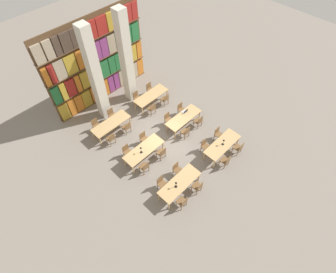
{
  "coord_description": "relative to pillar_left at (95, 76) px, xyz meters",
  "views": [
    {
      "loc": [
        -6.47,
        -6.63,
        12.25
      ],
      "look_at": [
        0.0,
        -0.28,
        0.65
      ],
      "focal_mm": 28.0,
      "sensor_mm": 36.0,
      "label": 1
    }
  ],
  "objects": [
    {
      "name": "ground_plane",
      "position": [
        1.09,
        -4.23,
        -3.0
      ],
      "size": [
        40.0,
        40.0,
        0.0
      ],
      "primitive_type": "plane",
      "color": "gray"
    },
    {
      "name": "bookshelf_bank",
      "position": [
        1.11,
        1.39,
        -0.38
      ],
      "size": [
        6.83,
        0.35,
        5.5
      ],
      "color": "brown",
      "rests_on": "ground_plane"
    },
    {
      "name": "pillar_left",
      "position": [
        0.0,
        0.0,
        0.0
      ],
      "size": [
        0.58,
        0.58,
        6.0
      ],
      "color": "beige",
      "rests_on": "ground_plane"
    },
    {
      "name": "pillar_center",
      "position": [
        2.18,
        0.0,
        0.0
      ],
      "size": [
        0.58,
        0.58,
        6.0
      ],
      "color": "beige",
      "rests_on": "ground_plane"
    },
    {
      "name": "reading_table_0",
      "position": [
        -0.61,
        -6.98,
        -2.34
      ],
      "size": [
        2.35,
        0.85,
        0.73
      ],
      "color": "tan",
      "rests_on": "ground_plane"
    },
    {
      "name": "chair_0",
      "position": [
        -1.15,
        -7.69,
        -2.52
      ],
      "size": [
        0.42,
        0.4,
        0.88
      ],
      "color": "brown",
      "rests_on": "ground_plane"
    },
    {
      "name": "chair_1",
      "position": [
        -1.15,
        -6.27,
        -2.52
      ],
      "size": [
        0.42,
        0.4,
        0.88
      ],
      "rotation": [
        0.0,
        0.0,
        3.14
      ],
      "color": "brown",
      "rests_on": "ground_plane"
    },
    {
      "name": "chair_2",
      "position": [
        -0.02,
        -7.69,
        -2.52
      ],
      "size": [
        0.42,
        0.4,
        0.88
      ],
      "color": "brown",
      "rests_on": "ground_plane"
    },
    {
      "name": "chair_3",
      "position": [
        -0.02,
        -6.27,
        -2.52
      ],
      "size": [
        0.42,
        0.4,
        0.88
      ],
      "rotation": [
        0.0,
        0.0,
        3.14
      ],
      "color": "brown",
      "rests_on": "ground_plane"
    },
    {
      "name": "desk_lamp_0",
      "position": [
        -0.89,
        -7.0,
        -1.98
      ],
      "size": [
        0.14,
        0.14,
        0.44
      ],
      "color": "black",
      "rests_on": "reading_table_0"
    },
    {
      "name": "reading_table_1",
      "position": [
        2.77,
        -7.05,
        -2.34
      ],
      "size": [
        2.35,
        0.85,
        0.73
      ],
      "color": "tan",
      "rests_on": "ground_plane"
    },
    {
      "name": "chair_4",
      "position": [
        2.18,
        -7.76,
        -2.52
      ],
      "size": [
        0.42,
        0.4,
        0.88
      ],
      "color": "brown",
      "rests_on": "ground_plane"
    },
    {
      "name": "chair_5",
      "position": [
        2.18,
        -6.33,
        -2.52
      ],
      "size": [
        0.42,
        0.4,
        0.88
      ],
      "rotation": [
        0.0,
        0.0,
        3.14
      ],
      "color": "brown",
      "rests_on": "ground_plane"
    },
    {
      "name": "chair_6",
      "position": [
        3.37,
        -7.76,
        -2.52
      ],
      "size": [
        0.42,
        0.4,
        0.88
      ],
      "color": "brown",
      "rests_on": "ground_plane"
    },
    {
      "name": "chair_7",
      "position": [
        3.37,
        -6.33,
        -2.52
      ],
      "size": [
        0.42,
        0.4,
        0.88
      ],
      "rotation": [
        0.0,
        0.0,
        3.14
      ],
      "color": "brown",
      "rests_on": "ground_plane"
    },
    {
      "name": "desk_lamp_1",
      "position": [
        2.76,
        -7.07,
        -1.99
      ],
      "size": [
        0.14,
        0.14,
        0.42
      ],
      "color": "black",
      "rests_on": "reading_table_1"
    },
    {
      "name": "reading_table_2",
      "position": [
        -0.49,
        -4.24,
        -2.34
      ],
      "size": [
        2.35,
        0.85,
        0.73
      ],
      "color": "tan",
      "rests_on": "ground_plane"
    },
    {
      "name": "chair_8",
      "position": [
        -1.11,
        -4.95,
        -2.52
      ],
      "size": [
        0.42,
        0.4,
        0.88
      ],
      "color": "brown",
      "rests_on": "ground_plane"
    },
    {
      "name": "chair_9",
      "position": [
        -1.11,
        -3.53,
        -2.52
      ],
      "size": [
        0.42,
        0.4,
        0.88
      ],
      "rotation": [
        0.0,
        0.0,
        3.14
      ],
      "color": "brown",
      "rests_on": "ground_plane"
    },
    {
      "name": "chair_10",
      "position": [
        0.14,
        -4.95,
        -2.52
      ],
      "size": [
        0.42,
        0.4,
        0.88
      ],
      "color": "brown",
      "rests_on": "ground_plane"
    },
    {
      "name": "chair_11",
      "position": [
        0.14,
        -3.53,
        -2.52
      ],
      "size": [
        0.42,
        0.4,
        0.88
      ],
      "rotation": [
        0.0,
        0.0,
        3.14
      ],
      "color": "brown",
      "rests_on": "ground_plane"
    },
    {
      "name": "desk_lamp_2",
      "position": [
        -0.71,
        -4.29,
        -1.96
      ],
      "size": [
        0.14,
        0.14,
        0.46
      ],
      "color": "black",
      "rests_on": "reading_table_2"
    },
    {
      "name": "reading_table_3",
      "position": [
        2.74,
        -4.19,
        -2.34
      ],
      "size": [
        2.35,
        0.85,
        0.73
      ],
      "color": "tan",
      "rests_on": "ground_plane"
    },
    {
      "name": "chair_12",
      "position": [
        2.16,
        -4.9,
        -2.52
      ],
      "size": [
        0.42,
        0.4,
        0.88
      ],
      "color": "brown",
      "rests_on": "ground_plane"
    },
    {
      "name": "chair_13",
      "position": [
        2.16,
        -3.48,
        -2.52
      ],
      "size": [
        0.42,
        0.4,
        0.88
      ],
      "rotation": [
        0.0,
        0.0,
        3.14
      ],
      "color": "brown",
      "rests_on": "ground_plane"
    },
    {
      "name": "chair_14",
      "position": [
        3.32,
        -4.9,
        -2.52
      ],
      "size": [
        0.42,
        0.4,
        0.88
      ],
      "color": "brown",
      "rests_on": "ground_plane"
    },
    {
      "name": "chair_15",
      "position": [
        3.32,
        -3.48,
        -2.52
      ],
      "size": [
        0.42,
        0.4,
        0.88
      ],
      "rotation": [
        0.0,
        0.0,
        3.14
      ],
      "color": "brown",
      "rests_on": "ground_plane"
    },
    {
      "name": "laptop",
      "position": [
        3.11,
        -3.96,
        -2.23
      ],
      "size": [
        0.32,
        0.22,
        0.21
      ],
      "rotation": [
        0.0,
        0.0,
        3.14
      ],
      "color": "silver",
      "rests_on": "reading_table_3"
    },
    {
      "name": "reading_table_4",
      "position": [
        -0.57,
        -1.48,
        -2.34
      ],
      "size": [
        2.35,
        0.85,
        0.73
      ],
      "color": "tan",
      "rests_on": "ground_plane"
    },
    {
      "name": "chair_16",
      "position": [
        -1.17,
        -2.2,
        -2.52
      ],
      "size": [
        0.42,
        0.4,
        0.88
      ],
      "color": "brown",
      "rests_on": "ground_plane"
    },
    {
      "name": "chair_17",
      "position": [
        -1.17,
        -0.77,
        -2.52
      ],
      "size": [
        0.42,
        0.4,
        0.88
      ],
      "rotation": [
        0.0,
        0.0,
        3.14
      ],
      "color": "brown",
      "rests_on": "ground_plane"
    },
    {
      "name": "chair_18",
      "position": [
        -0.0,
        -2.2,
        -2.52
      ],
      "size": [
        0.42,
        0.4,
        0.88
      ],
      "color": "brown",
      "rests_on": "ground_plane"
    },
    {
      "name": "chair_19",
      "position": [
        -0.0,
        -0.77,
        -2.52
      ],
      "size": [
        0.42,
        0.4,
        0.88
      ],
      "rotation": [
        0.0,
        0.0,
        3.14
      ],
      "color": "brown",
      "rests_on": "ground_plane"
    },
    {
      "name": "reading_table_5",
      "position": [
        2.69,
        -1.43,
        -2.34
      ],
      "size": [
        2.35,
        0.85,
        0.73
      ],
      "color": "tan",
      "rests_on": "ground_plane"
    },
    {
      "name": "chair_20",
      "position": [
        2.08,
        -2.14,
        -2.52
      ],
      "size": [
        0.42,
        0.4,
        0.88
      ],
      "color": "brown",
      "rests_on": "ground_plane"
    },
    {
      "name": "chair_21",
      "position": [
        2.08,
        -0.72,
        -2.52
      ],
      "size": [
        0.42,
        0.4,
        0.88
      ],
      "rotation": [
        0.0,
        0.0,
        3.14
      ],
      "color": "brown",
      "rests_on": "ground_plane"
    },
    {
      "name": "chair_22",
      "position": [
        3.24,
        -2.14,
        -2.52
      ],
      "size": [
        0.42,
        0.4,
        0.88
      ],
      "color": "brown",
      "rests_on": "ground_plane"
    },
    {
      "name": "chair_23",
      "position": [
        3.24,
        -0.72,
        -2.52
      ],
      "size": [
        0.42,
        0.4,
        0.88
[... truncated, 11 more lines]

